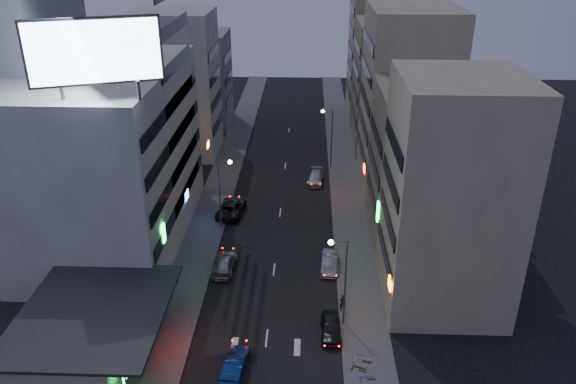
{
  "coord_description": "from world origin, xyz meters",
  "views": [
    {
      "loc": [
        3.07,
        -31.8,
        30.26
      ],
      "look_at": [
        1.23,
        17.35,
        6.79
      ],
      "focal_mm": 35.0,
      "sensor_mm": 36.0,
      "label": 1
    }
  ],
  "objects_px": {
    "parked_car_right_near": "(331,327)",
    "parked_car_right_mid": "(330,262)",
    "road_car_blue": "(236,363)",
    "parked_car_left": "(232,207)",
    "parked_car_right_far": "(316,178)",
    "road_car_silver": "(224,263)",
    "person": "(343,303)",
    "scooter_silver_b": "(373,353)",
    "scooter_black_b": "(368,364)",
    "scooter_blue": "(375,370)",
    "scooter_silver_a": "(375,383)"
  },
  "relations": [
    {
      "from": "parked_car_left",
      "to": "scooter_silver_a",
      "type": "relative_size",
      "value": 3.25
    },
    {
      "from": "person",
      "to": "parked_car_right_near",
      "type": "bearing_deg",
      "value": 71.98
    },
    {
      "from": "parked_car_right_mid",
      "to": "person",
      "type": "relative_size",
      "value": 2.58
    },
    {
      "from": "parked_car_right_mid",
      "to": "scooter_black_b",
      "type": "height_order",
      "value": "parked_car_right_mid"
    },
    {
      "from": "parked_car_right_near",
      "to": "road_car_silver",
      "type": "relative_size",
      "value": 0.81
    },
    {
      "from": "parked_car_right_near",
      "to": "scooter_blue",
      "type": "relative_size",
      "value": 2.37
    },
    {
      "from": "parked_car_left",
      "to": "scooter_silver_b",
      "type": "distance_m",
      "value": 27.52
    },
    {
      "from": "person",
      "to": "scooter_silver_b",
      "type": "height_order",
      "value": "person"
    },
    {
      "from": "person",
      "to": "road_car_blue",
      "type": "bearing_deg",
      "value": 43.91
    },
    {
      "from": "parked_car_right_far",
      "to": "road_car_blue",
      "type": "distance_m",
      "value": 34.85
    },
    {
      "from": "road_car_silver",
      "to": "person",
      "type": "distance_m",
      "value": 12.71
    },
    {
      "from": "parked_car_left",
      "to": "scooter_silver_b",
      "type": "height_order",
      "value": "parked_car_left"
    },
    {
      "from": "parked_car_right_near",
      "to": "scooter_silver_b",
      "type": "bearing_deg",
      "value": -44.45
    },
    {
      "from": "road_car_blue",
      "to": "parked_car_right_near",
      "type": "bearing_deg",
      "value": -142.11
    },
    {
      "from": "parked_car_right_far",
      "to": "scooter_black_b",
      "type": "bearing_deg",
      "value": -79.64
    },
    {
      "from": "parked_car_right_far",
      "to": "road_car_silver",
      "type": "height_order",
      "value": "road_car_silver"
    },
    {
      "from": "road_car_silver",
      "to": "scooter_silver_b",
      "type": "relative_size",
      "value": 2.57
    },
    {
      "from": "road_car_blue",
      "to": "parked_car_left",
      "type": "bearing_deg",
      "value": -75.34
    },
    {
      "from": "person",
      "to": "scooter_silver_b",
      "type": "distance_m",
      "value": 6.25
    },
    {
      "from": "parked_car_left",
      "to": "scooter_blue",
      "type": "relative_size",
      "value": 3.38
    },
    {
      "from": "road_car_silver",
      "to": "scooter_silver_a",
      "type": "height_order",
      "value": "road_car_silver"
    },
    {
      "from": "parked_car_left",
      "to": "parked_car_right_far",
      "type": "bearing_deg",
      "value": -131.0
    },
    {
      "from": "person",
      "to": "scooter_silver_b",
      "type": "xyz_separation_m",
      "value": [
        1.98,
        -5.92,
        -0.23
      ]
    },
    {
      "from": "person",
      "to": "parked_car_right_mid",
      "type": "bearing_deg",
      "value": -79.76
    },
    {
      "from": "parked_car_right_far",
      "to": "road_car_blue",
      "type": "relative_size",
      "value": 1.14
    },
    {
      "from": "parked_car_right_far",
      "to": "road_car_silver",
      "type": "xyz_separation_m",
      "value": [
        -8.96,
        -20.73,
        0.05
      ]
    },
    {
      "from": "parked_car_right_near",
      "to": "person",
      "type": "height_order",
      "value": "person"
    },
    {
      "from": "parked_car_right_far",
      "to": "scooter_silver_a",
      "type": "xyz_separation_m",
      "value": [
        3.99,
        -35.92,
        -0.01
      ]
    },
    {
      "from": "parked_car_right_near",
      "to": "scooter_black_b",
      "type": "bearing_deg",
      "value": -57.34
    },
    {
      "from": "road_car_blue",
      "to": "scooter_silver_b",
      "type": "xyz_separation_m",
      "value": [
        10.31,
        1.44,
        0.05
      ]
    },
    {
      "from": "parked_car_right_near",
      "to": "person",
      "type": "bearing_deg",
      "value": 68.77
    },
    {
      "from": "parked_car_right_near",
      "to": "parked_car_right_mid",
      "type": "bearing_deg",
      "value": 88.13
    },
    {
      "from": "parked_car_right_near",
      "to": "parked_car_right_far",
      "type": "relative_size",
      "value": 0.87
    },
    {
      "from": "parked_car_right_near",
      "to": "parked_car_left",
      "type": "xyz_separation_m",
      "value": [
        -10.79,
        20.82,
        0.11
      ]
    },
    {
      "from": "road_car_blue",
      "to": "scooter_silver_b",
      "type": "bearing_deg",
      "value": -165.45
    },
    {
      "from": "road_car_silver",
      "to": "person",
      "type": "xyz_separation_m",
      "value": [
        11.09,
        -6.21,
        0.22
      ]
    },
    {
      "from": "road_car_blue",
      "to": "road_car_silver",
      "type": "distance_m",
      "value": 13.85
    },
    {
      "from": "parked_car_right_mid",
      "to": "road_car_blue",
      "type": "distance_m",
      "value": 15.93
    },
    {
      "from": "scooter_silver_a",
      "to": "scooter_blue",
      "type": "height_order",
      "value": "scooter_silver_a"
    },
    {
      "from": "parked_car_right_near",
      "to": "scooter_silver_b",
      "type": "distance_m",
      "value": 4.27
    },
    {
      "from": "scooter_silver_a",
      "to": "parked_car_right_mid",
      "type": "bearing_deg",
      "value": 11.13
    },
    {
      "from": "parked_car_right_far",
      "to": "person",
      "type": "relative_size",
      "value": 2.81
    },
    {
      "from": "scooter_silver_a",
      "to": "scooter_blue",
      "type": "xyz_separation_m",
      "value": [
        0.11,
        1.33,
        -0.02
      ]
    },
    {
      "from": "parked_car_left",
      "to": "road_car_silver",
      "type": "distance_m",
      "value": 11.67
    },
    {
      "from": "parked_car_right_near",
      "to": "scooter_silver_a",
      "type": "xyz_separation_m",
      "value": [
        2.97,
        -6.01,
        -0.03
      ]
    },
    {
      "from": "road_car_blue",
      "to": "scooter_blue",
      "type": "relative_size",
      "value": 2.38
    },
    {
      "from": "scooter_silver_b",
      "to": "parked_car_right_mid",
      "type": "bearing_deg",
      "value": 28.39
    },
    {
      "from": "parked_car_right_near",
      "to": "parked_car_left",
      "type": "height_order",
      "value": "parked_car_left"
    },
    {
      "from": "person",
      "to": "parked_car_right_far",
      "type": "bearing_deg",
      "value": -83.04
    },
    {
      "from": "road_car_silver",
      "to": "scooter_silver_b",
      "type": "xyz_separation_m",
      "value": [
        13.07,
        -12.13,
        -0.01
      ]
    }
  ]
}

